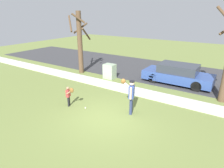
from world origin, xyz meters
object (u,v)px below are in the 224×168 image
Objects in this scene: person_child at (69,94)px; baseball at (85,108)px; utility_cabinet at (110,71)px; street_tree_far at (80,41)px; person_adult at (131,93)px; parked_wagon_blue at (178,74)px.

person_child is 1.09m from baseball.
person_child reaches higher than utility_cabinet.
utility_cabinet is 3.37m from street_tree_far.
person_child is 1.03× the size of utility_cabinet.
street_tree_far is (-6.53, 3.81, 1.46)m from person_adult.
street_tree_far is (-2.73, -0.04, 1.98)m from utility_cabinet.
person_adult reaches higher than parked_wagon_blue.
street_tree_far reaches higher than baseball.
baseball is 6.90m from parked_wagon_blue.
parked_wagon_blue is at bearing 66.44° from baseball.
utility_cabinet is at bearing 80.95° from person_child.
person_adult is 5.44m from utility_cabinet.
parked_wagon_blue is (3.57, 6.55, -0.05)m from person_child.
baseball is 0.02× the size of street_tree_far.
person_adult is 22.67× the size of baseball.
baseball is at bearing -2.28° from person_child.
street_tree_far reaches higher than utility_cabinet.
utility_cabinet is at bearing 20.20° from parked_wagon_blue.
person_adult reaches higher than utility_cabinet.
utility_cabinet is at bearing 109.86° from baseball.
person_child is 6.32m from street_tree_far.
person_child is at bearing 0.97° from person_adult.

